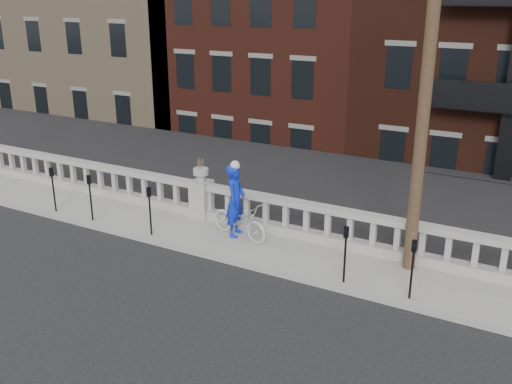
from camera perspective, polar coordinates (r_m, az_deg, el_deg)
ground at (r=14.17m, az=-14.50°, el=-8.06°), size 120.00×120.00×0.00m
sidewalk at (r=16.20m, az=-7.28°, el=-3.74°), size 32.00×2.20×0.15m
balustrade at (r=16.71m, az=-5.44°, el=-0.86°), size 28.00×0.34×1.03m
planter_pedestal at (r=16.64m, az=-5.46°, el=-0.24°), size 0.55×0.55×1.76m
lower_level at (r=33.26m, az=14.66°, el=12.16°), size 80.00×44.00×20.80m
utility_pole at (r=12.87m, az=16.98°, el=13.46°), size 1.60×0.28×10.00m
parking_meter_a at (r=17.97m, az=-19.65°, el=0.72°), size 0.10×0.09×1.36m
parking_meter_b at (r=16.90m, az=-16.26°, el=-0.05°), size 0.10×0.09×1.36m
parking_meter_c at (r=15.50m, az=-10.59°, el=-1.33°), size 0.10×0.09×1.36m
parking_meter_d at (r=12.89m, az=8.93°, el=-5.56°), size 0.10×0.09×1.36m
parking_meter_e at (r=12.52m, az=15.40°, el=-6.83°), size 0.10×0.09×1.36m
bicycle at (r=15.22m, az=-1.66°, el=-2.82°), size 1.97×1.07×0.98m
cyclist at (r=15.19m, az=-2.07°, el=-0.85°), size 0.62×0.81×1.98m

